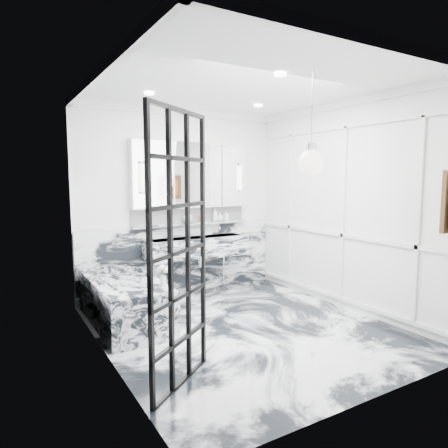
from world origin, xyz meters
TOP-DOWN VIEW (x-y plane):
  - floor at (0.00, 0.00)m, footprint 3.60×3.60m
  - ceiling at (0.00, 0.00)m, footprint 3.60×3.60m
  - wall_back at (0.00, 1.80)m, footprint 3.60×0.00m
  - wall_front at (0.00, -1.80)m, footprint 3.60×0.00m
  - wall_left at (-1.60, 0.00)m, footprint 0.00×3.60m
  - wall_right at (1.60, 0.00)m, footprint 0.00×3.60m
  - marble_clad_back at (0.00, 1.78)m, footprint 3.18×0.05m
  - marble_clad_left at (-1.59, 0.00)m, footprint 0.02×3.56m
  - panel_molding at (1.58, 0.00)m, footprint 0.03×3.40m
  - soap_bottle_a at (0.56, 1.71)m, footprint 0.10×0.10m
  - soap_bottle_b at (0.76, 1.71)m, footprint 0.09×0.09m
  - soap_bottle_c at (0.65, 1.71)m, footprint 0.12×0.12m
  - face_pot at (0.08, 1.71)m, footprint 0.14×0.14m
  - amber_bottle at (0.29, 1.71)m, footprint 0.04×0.04m
  - flower_vase at (-0.88, 0.36)m, footprint 0.07×0.07m
  - crittall_door at (-1.18, -0.79)m, footprint 0.73×0.55m
  - pendant_light at (-0.06, -1.13)m, footprint 0.22×0.22m
  - trough_sink at (0.15, 1.55)m, footprint 1.60×0.45m
  - ledge at (0.15, 1.72)m, footprint 1.90×0.14m
  - subway_tile at (0.15, 1.78)m, footprint 1.90×0.03m
  - mirror_cabinet at (0.15, 1.73)m, footprint 1.90×0.16m
  - sconce_left at (-0.67, 1.63)m, footprint 0.07×0.07m
  - sconce_right at (0.97, 1.63)m, footprint 0.07×0.07m
  - bathtub at (-1.18, 0.90)m, footprint 0.75×1.65m

SIDE VIEW (x-z plane):
  - floor at x=0.00m, z-range 0.00..0.00m
  - bathtub at x=-1.18m, z-range 0.00..0.55m
  - marble_clad_back at x=0.00m, z-range 0.00..1.05m
  - flower_vase at x=-0.88m, z-range 0.55..0.67m
  - trough_sink at x=0.15m, z-range 0.58..0.88m
  - ledge at x=0.15m, z-range 1.05..1.09m
  - amber_bottle at x=0.29m, z-range 1.09..1.19m
  - soap_bottle_c at x=0.65m, z-range 1.09..1.23m
  - crittall_door at x=-1.18m, z-range 0.00..2.32m
  - face_pot at x=0.08m, z-range 1.09..1.24m
  - soap_bottle_b at x=0.76m, z-range 1.09..1.25m
  - soap_bottle_a at x=0.56m, z-range 1.09..1.30m
  - subway_tile at x=0.15m, z-range 1.09..1.32m
  - panel_molding at x=1.58m, z-range 0.15..2.45m
  - marble_clad_left at x=-1.59m, z-range 0.00..2.68m
  - wall_back at x=0.00m, z-range -0.40..3.20m
  - wall_front at x=0.00m, z-range -0.40..3.20m
  - wall_left at x=-1.60m, z-range -0.40..3.20m
  - wall_right at x=1.60m, z-range -0.40..3.20m
  - sconce_left at x=-0.67m, z-range 1.58..1.98m
  - sconce_right at x=0.97m, z-range 1.58..1.98m
  - mirror_cabinet at x=0.15m, z-range 1.32..2.32m
  - pendant_light at x=-0.06m, z-range 1.80..2.02m
  - ceiling at x=0.00m, z-range 2.80..2.80m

